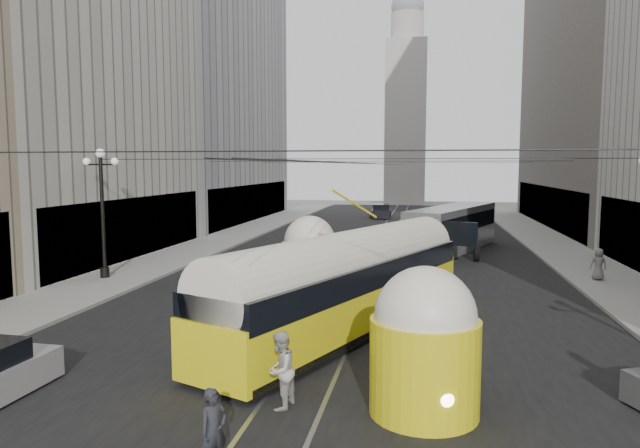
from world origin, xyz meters
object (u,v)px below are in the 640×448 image
at_px(streetcar, 348,283).
at_px(pedestrian_sidewalk_right, 598,264).
at_px(city_bus, 453,227).
at_px(pedestrian_crossing_a, 214,430).
at_px(pedestrian_crossing_b, 280,370).

height_order(streetcar, pedestrian_sidewalk_right, streetcar).
bearing_deg(streetcar, pedestrian_sidewalk_right, 43.44).
bearing_deg(city_bus, pedestrian_sidewalk_right, -55.09).
bearing_deg(city_bus, pedestrian_crossing_a, -101.01).
distance_m(streetcar, city_bus, 20.13).
bearing_deg(pedestrian_crossing_b, city_bus, -179.88).
bearing_deg(streetcar, pedestrian_crossing_a, -97.58).
relative_size(pedestrian_crossing_a, pedestrian_sidewalk_right, 1.03).
distance_m(streetcar, pedestrian_crossing_b, 6.56).
bearing_deg(streetcar, pedestrian_crossing_b, -96.49).
bearing_deg(pedestrian_crossing_a, city_bus, 21.91).
relative_size(pedestrian_crossing_b, pedestrian_sidewalk_right, 1.19).
height_order(streetcar, pedestrian_crossing_b, streetcar).
xyz_separation_m(streetcar, pedestrian_crossing_a, (-1.25, -9.40, -0.90)).
bearing_deg(streetcar, city_bus, 77.37).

